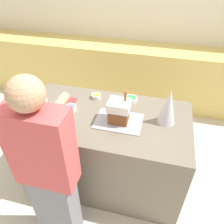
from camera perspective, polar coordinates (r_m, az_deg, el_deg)
The scene contains 14 objects.
ground_plane at distance 2.74m, azimuth -1.60°, elevation -16.02°, with size 12.00×12.00×0.00m, color beige.
wall_back at distance 3.77m, azimuth 7.08°, elevation 23.26°, with size 8.00×0.05×2.60m.
back_cabinet_block at distance 3.75m, azimuth 5.40°, elevation 9.85°, with size 6.00×0.60×0.95m.
kitchen_island at distance 2.39m, azimuth -1.78°, elevation -9.53°, with size 1.64×0.88×0.90m.
baking_tray at distance 2.02m, azimuth 1.76°, elevation -2.37°, with size 0.43×0.31×0.01m.
gingerbread_house at distance 1.95m, azimuth 1.84°, elevation 0.31°, with size 0.19×0.17×0.31m.
decorative_tree at distance 1.97m, azimuth 14.52°, elevation 1.29°, with size 0.16×0.16×0.34m.
candy_bowl_front_corner at distance 2.33m, azimuth -17.58°, elevation 2.45°, with size 0.09×0.09×0.05m.
candy_bowl_far_left at distance 2.29m, azimuth 4.96°, elevation 3.41°, with size 0.13×0.13×0.04m.
candy_bowl_center_rear at distance 2.33m, azimuth -4.15°, elevation 4.21°, with size 0.10×0.10×0.04m.
candy_bowl_beside_tree at distance 2.18m, azimuth -10.84°, elevation 0.97°, with size 0.12×0.12×0.05m.
cookbook at distance 2.32m, azimuth -11.67°, elevation 2.83°, with size 0.17×0.13×0.02m.
mug at distance 2.22m, azimuth 0.93°, elevation 2.89°, with size 0.07×0.07×0.08m.
person at distance 1.74m, azimuth -16.22°, elevation -15.09°, with size 0.44×0.55×1.67m.
Camera 1 is at (0.47, -1.57, 2.20)m, focal length 35.00 mm.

